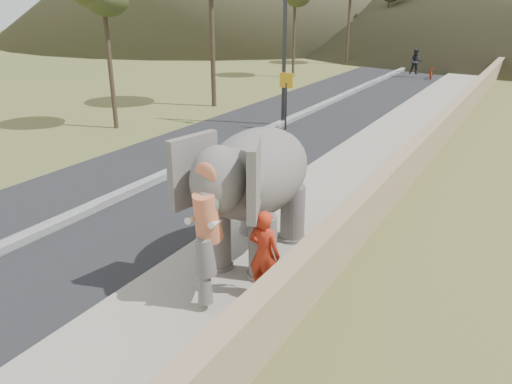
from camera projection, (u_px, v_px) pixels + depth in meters
ground at (248, 265)px, 10.49m from camera, size 160.00×160.00×0.00m
road at (267, 132)px, 20.89m from camera, size 7.00×120.00×0.03m
median at (267, 130)px, 20.85m from camera, size 0.35×120.00×0.22m
walkway at (385, 147)px, 18.54m from camera, size 3.00×120.00×0.15m
parapet at (432, 141)px, 17.61m from camera, size 0.30×120.00×1.10m
lamppost at (292, 8)px, 20.14m from camera, size 1.76×0.36×8.00m
signboard at (286, 91)px, 20.63m from camera, size 0.60×0.08×2.40m
elephant_and_man at (257, 191)px, 10.21m from camera, size 2.46×4.12×2.84m
motorcyclist at (422, 66)px, 34.66m from camera, size 2.07×1.64×1.98m
trees at (496, 25)px, 30.86m from camera, size 47.49×42.79×8.82m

